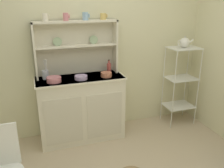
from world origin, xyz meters
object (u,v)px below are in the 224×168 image
bowl_mixing_large (54,80)px  hutch_shelf_unit (76,43)px  utensil_jar (45,74)px  bakers_rack (181,77)px  porcelain_teapot (185,43)px  hutch_cabinet (81,108)px  wire_chair (1,165)px  jam_bottle (109,68)px  cup_cream_0 (45,17)px

bowl_mixing_large → hutch_shelf_unit: bearing=35.8°
hutch_shelf_unit → utensil_jar: hutch_shelf_unit is taller
bakers_rack → porcelain_teapot: (-0.00, 0.00, 0.52)m
hutch_cabinet → porcelain_teapot: size_ratio=4.91×
utensil_jar → porcelain_teapot: porcelain_teapot is taller
bakers_rack → wire_chair: size_ratio=1.38×
bakers_rack → wire_chair: (-2.39, -1.01, -0.21)m
utensil_jar → porcelain_teapot: bearing=-2.8°
hutch_shelf_unit → wire_chair: (-0.89, -1.19, -0.76)m
jam_bottle → porcelain_teapot: bearing=-5.4°
hutch_cabinet → jam_bottle: 0.65m
hutch_shelf_unit → bowl_mixing_large: bearing=-144.2°
bowl_mixing_large → porcelain_teapot: porcelain_teapot is taller
jam_bottle → utensil_jar: utensil_jar is taller
utensil_jar → bakers_rack: bearing=-2.8°
cup_cream_0 → utensil_jar: (-0.06, -0.04, -0.68)m
bakers_rack → jam_bottle: bakers_rack is taller
hutch_cabinet → hutch_shelf_unit: bearing=90.0°
hutch_cabinet → bowl_mixing_large: bowl_mixing_large is taller
hutch_cabinet → hutch_shelf_unit: 0.85m
bowl_mixing_large → jam_bottle: size_ratio=0.97×
jam_bottle → porcelain_teapot: 1.13m
bakers_rack → porcelain_teapot: 0.52m
hutch_shelf_unit → jam_bottle: (0.42, -0.08, -0.34)m
hutch_cabinet → wire_chair: hutch_cabinet is taller
cup_cream_0 → bowl_mixing_large: 0.74m
hutch_cabinet → bakers_rack: 1.53m
hutch_cabinet → utensil_jar: utensil_jar is taller
hutch_shelf_unit → bowl_mixing_large: size_ratio=6.06×
bakers_rack → bowl_mixing_large: 1.84m
wire_chair → cup_cream_0: cup_cream_0 is taller
bakers_rack → jam_bottle: (-1.08, 0.10, 0.22)m
bakers_rack → bowl_mixing_large: bearing=-178.2°
utensil_jar → wire_chair: bearing=-113.0°
jam_bottle → hutch_cabinet: bearing=-168.3°
bakers_rack → jam_bottle: size_ratio=6.52×
hutch_cabinet → bakers_rack: bakers_rack is taller
cup_cream_0 → porcelain_teapot: bearing=-4.3°
hutch_cabinet → bakers_rack: (1.50, -0.02, 0.27)m
cup_cream_0 → jam_bottle: bearing=-2.7°
wire_chair → utensil_jar: size_ratio=3.34×
bowl_mixing_large → hutch_cabinet: bearing=12.5°
wire_chair → bowl_mixing_large: 1.17m
jam_bottle → utensil_jar: size_ratio=0.71×
porcelain_teapot → hutch_shelf_unit: bearing=173.1°
bakers_rack → cup_cream_0: bearing=175.7°
jam_bottle → hutch_shelf_unit: bearing=169.4°
wire_chair → jam_bottle: (1.30, 1.11, 0.43)m
hutch_shelf_unit → utensil_jar: (-0.42, -0.09, -0.35)m
hutch_cabinet → utensil_jar: (-0.42, 0.08, 0.48)m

